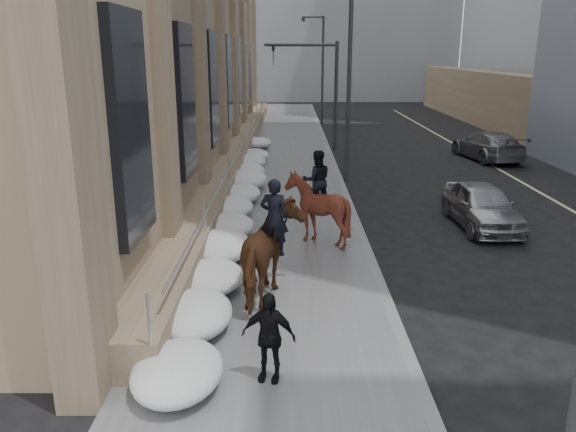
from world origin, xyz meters
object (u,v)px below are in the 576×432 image
object	(u,v)px
mounted_horse_right	(317,205)
car_silver	(482,205)
mounted_horse_left	(272,251)
pedestrian	(268,337)
car_grey	(487,145)

from	to	relation	value
mounted_horse_right	car_silver	distance (m)	5.73
mounted_horse_right	mounted_horse_left	bearing A→B (deg)	64.32
mounted_horse_left	pedestrian	size ratio (longest dim) A/B	1.73
mounted_horse_left	mounted_horse_right	distance (m)	4.10
mounted_horse_right	car_grey	world-z (taller)	mounted_horse_right
mounted_horse_left	car_grey	world-z (taller)	mounted_horse_left
mounted_horse_left	pedestrian	world-z (taller)	mounted_horse_left
mounted_horse_right	car_silver	xyz separation A→B (m)	(5.39, 1.86, -0.52)
mounted_horse_left	pedestrian	xyz separation A→B (m)	(0.04, -3.24, -0.33)
mounted_horse_right	car_grey	xyz separation A→B (m)	(9.53, 13.63, -0.49)
mounted_horse_left	car_grey	distance (m)	20.57
mounted_horse_left	mounted_horse_right	bearing A→B (deg)	-96.61
mounted_horse_left	pedestrian	distance (m)	3.25
mounted_horse_left	car_silver	distance (m)	8.76
mounted_horse_right	car_silver	world-z (taller)	mounted_horse_right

